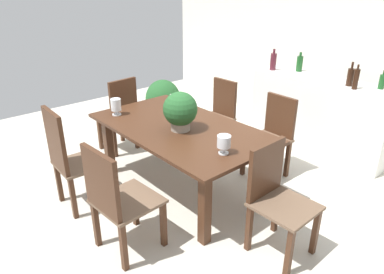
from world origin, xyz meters
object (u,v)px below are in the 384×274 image
(chair_foot_end, at_px, (275,194))
(chair_far_right, at_px, (273,133))
(wine_bottle_amber, at_px, (382,82))
(wine_bottle_clear, at_px, (300,63))
(chair_head_end, at_px, (120,112))
(wine_glass, at_px, (182,104))
(kitchen_counter, at_px, (319,114))
(wine_bottle_tall, at_px, (356,79))
(flower_centerpiece, at_px, (180,110))
(dining_table, at_px, (180,135))
(wine_bottle_green, at_px, (350,77))
(chair_far_left, at_px, (219,113))
(crystal_vase_center_near, at_px, (116,105))
(potted_plant_floor, at_px, (163,100))
(wine_bottle_dark, at_px, (273,61))
(crystal_vase_left, at_px, (224,142))
(chair_near_left, at_px, (69,156))
(chair_near_right, at_px, (116,197))

(chair_foot_end, bearing_deg, chair_far_right, 37.18)
(wine_bottle_amber, bearing_deg, wine_bottle_clear, 179.10)
(chair_head_end, xyz_separation_m, wine_glass, (0.95, 0.25, 0.30))
(kitchen_counter, height_order, wine_bottle_tall, wine_bottle_tall)
(chair_foot_end, xyz_separation_m, flower_centerpiece, (-1.15, -0.05, 0.42))
(dining_table, distance_m, wine_bottle_green, 2.16)
(wine_bottle_tall, bearing_deg, wine_bottle_amber, 51.06)
(chair_far_left, relative_size, wine_bottle_tall, 3.29)
(flower_centerpiece, xyz_separation_m, wine_bottle_clear, (-0.13, 2.21, 0.12))
(flower_centerpiece, height_order, crystal_vase_center_near, flower_centerpiece)
(potted_plant_floor, bearing_deg, chair_far_right, -1.53)
(chair_far_right, distance_m, wine_bottle_dark, 1.34)
(crystal_vase_left, relative_size, wine_bottle_dark, 0.58)
(chair_far_right, relative_size, wine_bottle_green, 3.28)
(chair_foot_end, distance_m, potted_plant_floor, 3.14)
(crystal_vase_left, height_order, wine_bottle_dark, wine_bottle_dark)
(chair_head_end, bearing_deg, chair_far_right, 115.99)
(wine_glass, xyz_separation_m, wine_bottle_clear, (0.21, 1.90, 0.21))
(chair_far_right, distance_m, wine_bottle_amber, 1.39)
(chair_near_left, height_order, kitchen_counter, chair_near_left)
(crystal_vase_left, xyz_separation_m, wine_bottle_green, (0.02, 2.10, 0.22))
(flower_centerpiece, distance_m, crystal_vase_left, 0.66)
(wine_bottle_green, bearing_deg, chair_near_left, -111.36)
(dining_table, height_order, chair_near_left, chair_near_left)
(chair_far_right, height_order, wine_glass, chair_far_right)
(chair_head_end, xyz_separation_m, wine_bottle_clear, (1.16, 2.15, 0.51))
(kitchen_counter, relative_size, wine_bottle_clear, 7.21)
(chair_near_right, xyz_separation_m, flower_centerpiece, (-0.36, 0.96, 0.40))
(chair_head_end, bearing_deg, wine_glass, 99.69)
(wine_glass, bearing_deg, flower_centerpiece, -41.74)
(chair_near_left, height_order, wine_bottle_dark, wine_bottle_dark)
(crystal_vase_center_near, distance_m, wine_bottle_clear, 2.57)
(chair_near_left, relative_size, wine_bottle_dark, 3.61)
(chair_head_end, bearing_deg, chair_far_left, 136.45)
(chair_head_end, bearing_deg, crystal_vase_left, 81.58)
(chair_far_left, distance_m, wine_glass, 0.83)
(wine_bottle_green, bearing_deg, kitchen_counter, 170.56)
(dining_table, bearing_deg, crystal_vase_left, -8.51)
(wine_bottle_clear, bearing_deg, wine_glass, -96.43)
(wine_bottle_tall, bearing_deg, crystal_vase_center_near, -125.25)
(wine_bottle_dark, bearing_deg, wine_bottle_tall, -2.42)
(chair_foot_end, height_order, flower_centerpiece, flower_centerpiece)
(dining_table, xyz_separation_m, chair_foot_end, (1.22, -0.00, -0.11))
(kitchen_counter, bearing_deg, wine_bottle_green, -9.44)
(wine_bottle_tall, bearing_deg, chair_head_end, -137.64)
(crystal_vase_center_near, relative_size, potted_plant_floor, 0.27)
(chair_foot_end, relative_size, flower_centerpiece, 2.40)
(dining_table, bearing_deg, kitchen_counter, 79.17)
(crystal_vase_left, bearing_deg, chair_foot_end, 12.25)
(chair_far_left, bearing_deg, wine_bottle_tall, 32.93)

